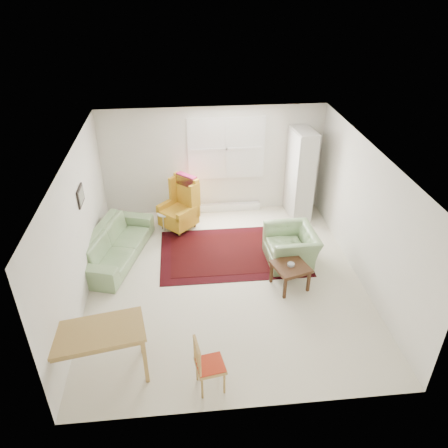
{
  "coord_description": "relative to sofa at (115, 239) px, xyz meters",
  "views": [
    {
      "loc": [
        -0.68,
        -6.44,
        5.12
      ],
      "look_at": [
        0.0,
        0.3,
        1.05
      ],
      "focal_mm": 35.0,
      "sensor_mm": 36.0,
      "label": 1
    }
  ],
  "objects": [
    {
      "name": "room",
      "position": [
        2.12,
        -0.74,
        0.81
      ],
      "size": [
        5.04,
        5.54,
        2.51
      ],
      "color": "beige",
      "rests_on": "ground"
    },
    {
      "name": "sofa",
      "position": [
        0.0,
        0.0,
        0.0
      ],
      "size": [
        1.45,
        2.35,
        0.89
      ],
      "primitive_type": "imported",
      "rotation": [
        0.0,
        0.0,
        1.28
      ],
      "color": "#779664",
      "rests_on": "ground"
    },
    {
      "name": "desk_chair",
      "position": [
        1.64,
        -3.3,
        -0.0
      ],
      "size": [
        0.44,
        0.44,
        0.88
      ],
      "primitive_type": null,
      "rotation": [
        0.0,
        0.0,
        1.74
      ],
      "color": "#AF8946",
      "rests_on": "ground"
    },
    {
      "name": "coffee_table",
      "position": [
        3.24,
        -1.24,
        -0.2
      ],
      "size": [
        0.73,
        0.73,
        0.48
      ],
      "primitive_type": null,
      "rotation": [
        0.0,
        0.0,
        0.31
      ],
      "color": "#442715",
      "rests_on": "ground"
    },
    {
      "name": "rug",
      "position": [
        2.35,
        -0.08,
        -0.43
      ],
      "size": [
        2.96,
        1.9,
        0.03
      ],
      "primitive_type": null,
      "rotation": [
        0.0,
        0.0,
        -0.0
      ],
      "color": "black",
      "rests_on": "ground"
    },
    {
      "name": "desk",
      "position": [
        0.1,
        -2.95,
        -0.01
      ],
      "size": [
        1.45,
        0.91,
        0.86
      ],
      "primitive_type": null,
      "rotation": [
        0.0,
        0.0,
        0.18
      ],
      "color": "#AF8946",
      "rests_on": "ground"
    },
    {
      "name": "cabinet",
      "position": [
        4.04,
        1.4,
        0.58
      ],
      "size": [
        0.51,
        0.86,
        2.05
      ],
      "primitive_type": null,
      "rotation": [
        0.0,
        0.0,
        0.1
      ],
      "color": "silver",
      "rests_on": "ground"
    },
    {
      "name": "armchair",
      "position": [
        3.44,
        -0.45,
        -0.04
      ],
      "size": [
        0.96,
        1.09,
        0.81
      ],
      "primitive_type": "imported",
      "rotation": [
        0.0,
        0.0,
        -1.52
      ],
      "color": "#779664",
      "rests_on": "ground"
    },
    {
      "name": "stool",
      "position": [
        0.96,
        1.0,
        -0.23
      ],
      "size": [
        0.37,
        0.37,
        0.43
      ],
      "primitive_type": null,
      "rotation": [
        0.0,
        0.0,
        0.19
      ],
      "color": "white",
      "rests_on": "ground"
    },
    {
      "name": "wingback_chair",
      "position": [
        1.26,
        1.04,
        0.15
      ],
      "size": [
        1.0,
        1.0,
        1.19
      ],
      "primitive_type": null,
      "rotation": [
        0.0,
        0.0,
        -0.78
      ],
      "color": "gold",
      "rests_on": "ground"
    }
  ]
}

